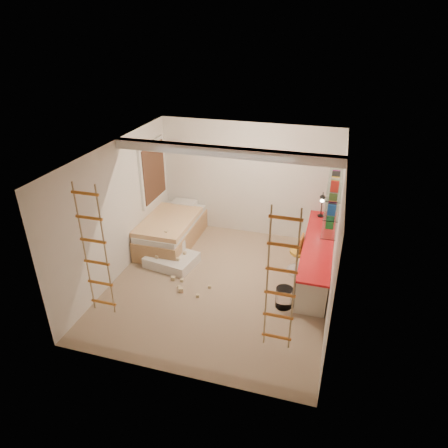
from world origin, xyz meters
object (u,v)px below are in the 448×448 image
(desk, at_px, (317,257))
(bed, at_px, (172,230))
(swivel_chair, at_px, (300,259))
(play_platform, at_px, (171,256))

(desk, relative_size, bed, 1.40)
(swivel_chair, bearing_deg, play_platform, -171.05)
(desk, xyz_separation_m, play_platform, (-2.90, -0.42, -0.24))
(swivel_chair, relative_size, play_platform, 0.77)
(play_platform, bearing_deg, swivel_chair, 8.95)
(swivel_chair, bearing_deg, bed, 172.52)
(bed, xyz_separation_m, swivel_chair, (2.88, -0.38, -0.03))
(bed, xyz_separation_m, play_platform, (0.29, -0.79, -0.16))
(desk, relative_size, play_platform, 2.62)
(bed, height_order, swivel_chair, swivel_chair)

